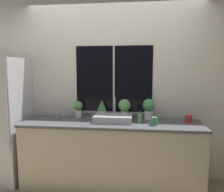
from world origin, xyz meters
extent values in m
cube|color=silver|center=(0.00, 0.65, 1.35)|extent=(8.00, 0.06, 2.70)
cube|color=black|center=(0.00, 0.62, 1.44)|extent=(1.10, 0.01, 0.95)
cube|color=#BCB7AD|center=(0.00, 0.61, 1.44)|extent=(0.02, 0.01, 0.95)
cube|color=#BCB7AD|center=(0.00, 0.61, 0.95)|extent=(1.16, 0.04, 0.03)
cube|color=silver|center=(-2.17, 1.50, 1.35)|extent=(0.06, 7.00, 2.70)
cube|color=#B2A893|center=(0.00, 0.29, 0.42)|extent=(2.36, 0.58, 0.85)
cube|color=#4C4C51|center=(0.00, 0.29, 0.87)|extent=(2.38, 0.61, 0.03)
cube|color=#B7B7BC|center=(-1.57, 0.30, 0.87)|extent=(0.65, 0.63, 1.73)
cylinder|color=silver|center=(-1.27, -0.02, 0.95)|extent=(0.02, 0.02, 0.78)
cube|color=#ADADB2|center=(0.02, 0.32, 0.93)|extent=(0.50, 0.33, 0.09)
cylinder|color=#B7B7BC|center=(0.02, 0.52, 0.90)|extent=(0.04, 0.04, 0.03)
cylinder|color=#B7B7BC|center=(0.02, 0.52, 1.05)|extent=(0.02, 0.02, 0.28)
cylinder|color=white|center=(-0.51, 0.51, 0.94)|extent=(0.09, 0.09, 0.11)
sphere|color=#569951|center=(-0.51, 0.51, 1.06)|extent=(0.13, 0.13, 0.13)
cylinder|color=white|center=(-0.16, 0.51, 0.94)|extent=(0.12, 0.12, 0.12)
cone|color=#387A3D|center=(-0.16, 0.51, 1.07)|extent=(0.13, 0.13, 0.15)
cylinder|color=white|center=(0.16, 0.51, 0.94)|extent=(0.11, 0.11, 0.11)
sphere|color=#569951|center=(0.16, 0.51, 1.08)|extent=(0.17, 0.17, 0.17)
cylinder|color=white|center=(0.50, 0.51, 0.94)|extent=(0.12, 0.12, 0.12)
sphere|color=#478E4C|center=(0.50, 0.51, 1.09)|extent=(0.17, 0.17, 0.17)
cylinder|color=#519E5B|center=(0.38, 0.29, 0.95)|extent=(0.05, 0.05, 0.13)
cylinder|color=black|center=(0.38, 0.29, 1.03)|extent=(0.02, 0.02, 0.04)
cylinder|color=#38844C|center=(0.56, 0.19, 0.94)|extent=(0.08, 0.08, 0.10)
cylinder|color=gray|center=(-0.78, 0.41, 0.93)|extent=(0.07, 0.07, 0.09)
cylinder|color=#B72D28|center=(1.02, 0.42, 0.93)|extent=(0.09, 0.09, 0.09)
camera|label=1|loc=(0.34, -2.52, 1.59)|focal=35.00mm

